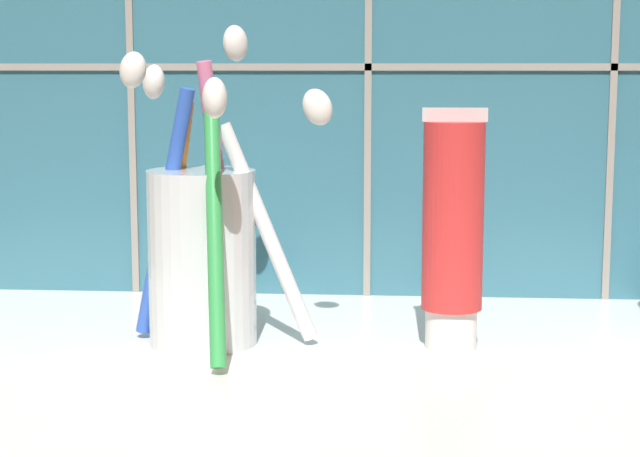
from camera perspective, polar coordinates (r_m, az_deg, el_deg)
The scene contains 3 objects.
sink_counter at distance 62.34cm, azimuth 0.37°, elevation -7.81°, with size 68.87×35.68×2.00cm, color silver.
toothbrush_cup at distance 64.50cm, azimuth -6.25°, elevation -0.89°, with size 13.65×13.92×19.26cm.
toothpaste_tube at distance 63.29cm, azimuth 7.10°, elevation -0.13°, with size 3.78×3.60×14.29cm.
Camera 1 is at (4.16, -59.67, 18.59)cm, focal length 60.00 mm.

